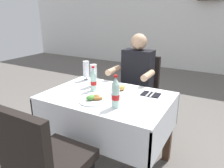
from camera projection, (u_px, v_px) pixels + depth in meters
The scene contains 13 objects.
ground_plane at pixel (112, 164), 2.20m from camera, with size 11.00×11.00×0.00m, color #66605B.
back_wall at pixel (197, 11), 5.31m from camera, with size 11.00×0.12×3.06m, color white.
main_dining_table at pixel (107, 112), 2.06m from camera, with size 1.17×0.80×0.75m.
chair_far_diner_seat at pixel (139, 89), 2.72m from camera, with size 0.44×0.50×0.97m.
chair_near_camera_side at pixel (46, 160), 1.41m from camera, with size 0.44×0.50×0.97m.
seated_diner_far at pixel (136, 80), 2.58m from camera, with size 0.50×0.46×1.26m.
plate_near_camera at pixel (93, 100), 1.86m from camera, with size 0.24×0.24×0.06m.
plate_far_diner at pixel (121, 90), 2.08m from camera, with size 0.24×0.24×0.06m.
beer_glass_left at pixel (94, 75), 2.22m from camera, with size 0.07×0.07×0.23m.
beer_glass_middle at pixel (86, 71), 2.42m from camera, with size 0.07×0.07×0.22m.
cola_bottle_primary at pixel (116, 93), 1.71m from camera, with size 0.07×0.07×0.28m.
cola_bottle_secondary at pixel (93, 80), 2.09m from camera, with size 0.06×0.06×0.25m.
napkin_cutlery_set at pixel (151, 94), 2.01m from camera, with size 0.17×0.19×0.01m.
Camera 1 is at (0.90, -1.59, 1.49)m, focal length 34.12 mm.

